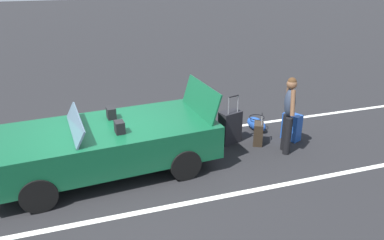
# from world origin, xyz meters

# --- Properties ---
(ground_plane) EXTENTS (80.00, 80.00, 0.00)m
(ground_plane) POSITION_xyz_m (0.00, 0.00, 0.00)
(ground_plane) COLOR black
(lot_line_near) EXTENTS (18.00, 0.12, 0.01)m
(lot_line_near) POSITION_xyz_m (0.00, -1.20, 0.00)
(lot_line_near) COLOR silver
(lot_line_near) RESTS_ON ground_plane
(lot_line_mid) EXTENTS (18.00, 0.12, 0.01)m
(lot_line_mid) POSITION_xyz_m (0.00, 1.50, 0.00)
(lot_line_mid) COLOR silver
(lot_line_mid) RESTS_ON ground_plane
(convertible_car) EXTENTS (4.27, 2.09, 1.53)m
(convertible_car) POSITION_xyz_m (0.20, 0.02, 0.59)
(convertible_car) COLOR #0F4C2D
(convertible_car) RESTS_ON ground_plane
(suitcase_large_black) EXTENTS (0.54, 0.41, 1.13)m
(suitcase_large_black) POSITION_xyz_m (-2.75, -0.45, 0.37)
(suitcase_large_black) COLOR black
(suitcase_large_black) RESTS_ON ground_plane
(suitcase_medium_bright) EXTENTS (0.38, 0.46, 0.62)m
(suitcase_medium_bright) POSITION_xyz_m (-4.14, -0.15, 0.31)
(suitcase_medium_bright) COLOR #1E479E
(suitcase_medium_bright) RESTS_ON ground_plane
(suitcase_small_carryon) EXTENTS (0.34, 0.39, 0.72)m
(suitcase_small_carryon) POSITION_xyz_m (-3.31, -0.16, 0.25)
(suitcase_small_carryon) COLOR #2D2319
(suitcase_small_carryon) RESTS_ON ground_plane
(duffel_bag) EXTENTS (0.42, 0.68, 0.34)m
(duffel_bag) POSITION_xyz_m (-3.63, -0.87, 0.16)
(duffel_bag) COLOR #1E479E
(duffel_bag) RESTS_ON ground_plane
(traveler_person) EXTENTS (0.31, 0.60, 1.65)m
(traveler_person) POSITION_xyz_m (-3.70, 0.35, 0.93)
(traveler_person) COLOR black
(traveler_person) RESTS_ON ground_plane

